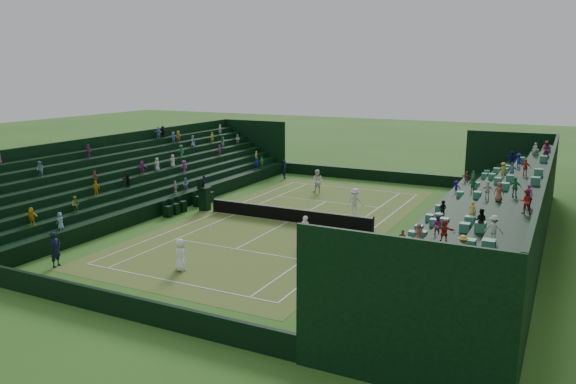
% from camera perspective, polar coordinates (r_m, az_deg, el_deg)
% --- Properties ---
extents(ground, '(160.00, 160.00, 0.00)m').
position_cam_1_polar(ground, '(36.58, 0.00, -3.06)').
color(ground, '#30631F').
rests_on(ground, ground).
extents(court_surface, '(12.97, 26.77, 0.01)m').
position_cam_1_polar(court_surface, '(36.58, 0.00, -3.06)').
color(court_surface, '#46802A').
rests_on(court_surface, ground).
extents(perimeter_wall_north, '(17.17, 0.20, 1.00)m').
position_cam_1_polar(perimeter_wall_north, '(50.82, 8.07, 1.74)').
color(perimeter_wall_north, black).
rests_on(perimeter_wall_north, ground).
extents(perimeter_wall_south, '(17.17, 0.20, 1.00)m').
position_cam_1_polar(perimeter_wall_south, '(24.07, -17.55, -10.70)').
color(perimeter_wall_south, black).
rests_on(perimeter_wall_south, ground).
extents(perimeter_wall_east, '(0.20, 31.77, 1.00)m').
position_cam_1_polar(perimeter_wall_east, '(33.65, 13.05, -3.87)').
color(perimeter_wall_east, black).
rests_on(perimeter_wall_east, ground).
extents(perimeter_wall_west, '(0.20, 31.77, 1.00)m').
position_cam_1_polar(perimeter_wall_west, '(40.86, -10.69, -0.92)').
color(perimeter_wall_west, black).
rests_on(perimeter_wall_west, ground).
extents(north_grandstand, '(6.60, 32.00, 4.90)m').
position_cam_1_polar(north_grandstand, '(32.71, 20.26, -2.88)').
color(north_grandstand, black).
rests_on(north_grandstand, ground).
extents(south_grandstand, '(6.60, 32.00, 4.90)m').
position_cam_1_polar(south_grandstand, '(43.27, -15.16, 1.01)').
color(south_grandstand, black).
rests_on(south_grandstand, ground).
extents(tennis_net, '(11.67, 0.10, 1.06)m').
position_cam_1_polar(tennis_net, '(36.45, 0.00, -2.26)').
color(tennis_net, black).
rests_on(tennis_net, ground).
extents(umpire_chair, '(0.79, 0.79, 2.48)m').
position_cam_1_polar(umpire_chair, '(39.84, -8.48, -0.36)').
color(umpire_chair, black).
rests_on(umpire_chair, ground).
extents(courtside_chairs, '(0.50, 5.48, 1.09)m').
position_cam_1_polar(courtside_chairs, '(40.48, -9.92, -1.14)').
color(courtside_chairs, black).
rests_on(courtside_chairs, ground).
extents(player_near_west, '(0.93, 0.77, 1.63)m').
position_cam_1_polar(player_near_west, '(28.13, -10.90, -6.30)').
color(player_near_west, white).
rests_on(player_near_west, ground).
extents(player_near_east, '(0.65, 0.45, 1.73)m').
position_cam_1_polar(player_near_east, '(31.58, 1.77, -3.93)').
color(player_near_east, white).
rests_on(player_near_east, ground).
extents(player_far_west, '(0.98, 0.80, 1.91)m').
position_cam_1_polar(player_far_west, '(45.03, 3.03, 1.08)').
color(player_far_west, white).
rests_on(player_far_west, ground).
extents(player_far_east, '(1.36, 1.30, 1.85)m').
position_cam_1_polar(player_far_east, '(38.37, 6.80, -1.00)').
color(player_far_east, white).
rests_on(player_far_east, ground).
extents(line_judge_north, '(0.59, 0.72, 1.71)m').
position_cam_1_polar(line_judge_north, '(51.21, -0.34, 2.34)').
color(line_judge_north, black).
rests_on(line_judge_north, ground).
extents(line_judge_south, '(0.53, 0.71, 1.80)m').
position_cam_1_polar(line_judge_south, '(30.51, -22.54, -5.40)').
color(line_judge_south, black).
rests_on(line_judge_south, ground).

